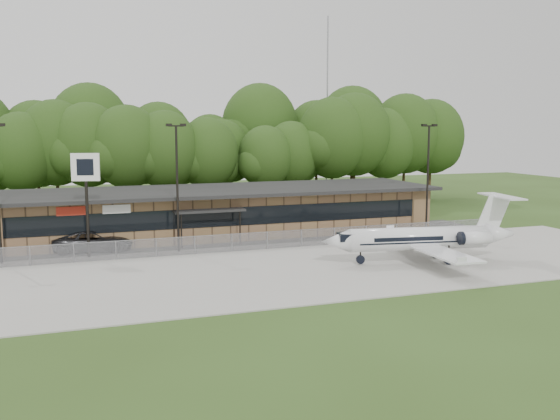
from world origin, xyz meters
name	(u,v)px	position (x,y,z in m)	size (l,w,h in m)	color
ground	(318,300)	(0.00, 0.00, 0.00)	(160.00, 160.00, 0.00)	#2E4217
apron	(273,270)	(0.00, 8.00, 0.04)	(64.00, 18.00, 0.08)	#9E9B93
parking_lot	(229,242)	(0.00, 19.50, 0.03)	(50.00, 9.00, 0.06)	#383835
terminal	(216,211)	(0.00, 23.94, 2.18)	(41.00, 11.65, 4.30)	brown
fence	(244,242)	(0.00, 15.00, 0.78)	(46.00, 0.04, 1.52)	gray
treeline	(179,148)	(0.00, 42.00, 7.50)	(72.00, 12.00, 15.00)	#1B3611
radio_mast	(327,108)	(22.00, 48.00, 12.50)	(0.20, 0.20, 25.00)	gray
light_pole_mid	(177,178)	(-5.00, 16.50, 5.98)	(1.55, 0.30, 10.23)	black
light_pole_right	(428,171)	(18.00, 16.50, 5.98)	(1.55, 0.30, 10.23)	black
business_jet	(425,239)	(11.34, 6.42, 1.80)	(14.92, 13.38, 5.03)	silver
suv	(93,241)	(-11.41, 19.12, 0.87)	(2.87, 6.23, 1.73)	#29292B
pole_sign	(86,178)	(-11.87, 16.80, 6.13)	(2.09, 0.75, 8.01)	black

